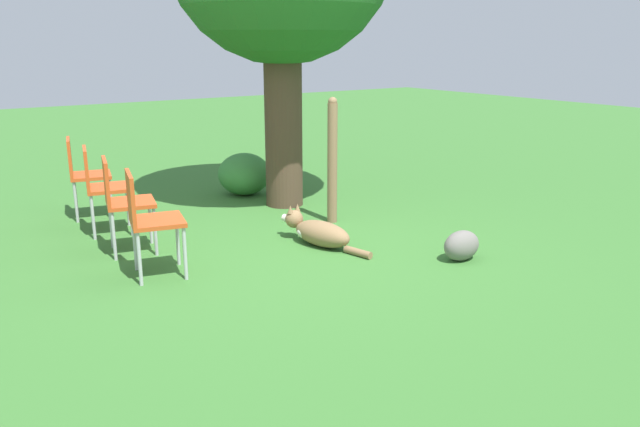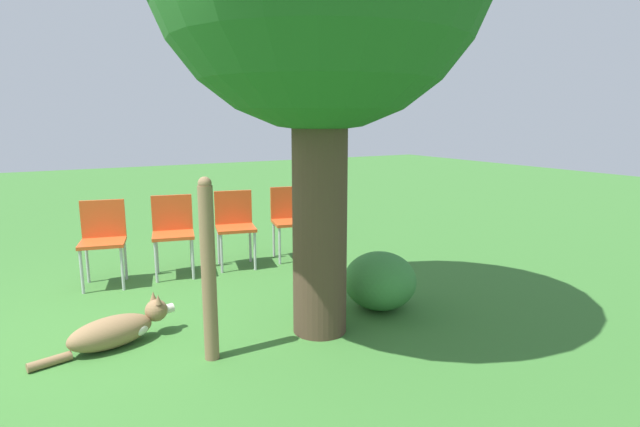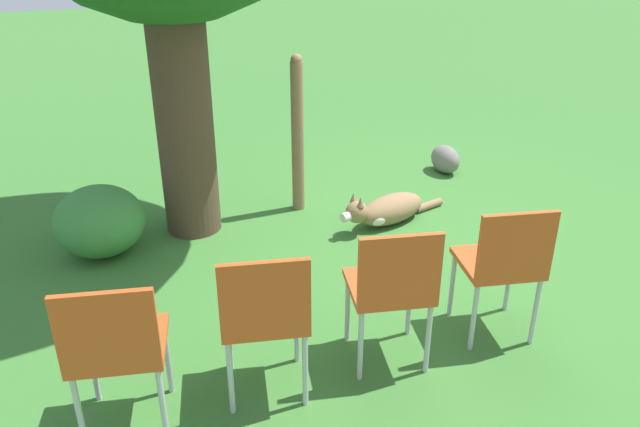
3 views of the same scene
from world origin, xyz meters
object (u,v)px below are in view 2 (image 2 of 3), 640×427
at_px(fence_post, 208,270).
at_px(red_chair_0, 103,235).
at_px(red_chair_2, 235,222).
at_px(red_chair_1, 173,228).
at_px(dog, 118,329).
at_px(red_chair_3, 290,216).

height_order(fence_post, red_chair_0, fence_post).
distance_m(fence_post, red_chair_2, 2.38).
bearing_deg(red_chair_2, red_chair_1, -77.88).
relative_size(fence_post, red_chair_1, 1.51).
height_order(dog, fence_post, fence_post).
distance_m(red_chair_0, red_chair_2, 1.44).
bearing_deg(red_chair_1, red_chair_3, 102.12).
height_order(fence_post, red_chair_3, fence_post).
xyz_separation_m(red_chair_1, red_chair_2, (0.01, 0.72, 0.00)).
bearing_deg(red_chair_3, fence_post, -25.20).
relative_size(dog, red_chair_2, 1.22).
bearing_deg(fence_post, dog, -135.40).
height_order(fence_post, red_chair_1, fence_post).
height_order(red_chair_0, red_chair_1, same).
bearing_deg(red_chair_1, dog, -14.00).
distance_m(dog, fence_post, 0.97).
distance_m(red_chair_1, red_chair_3, 1.44).
height_order(dog, red_chair_1, red_chair_1).
xyz_separation_m(fence_post, red_chair_2, (-2.16, 0.98, -0.15)).
relative_size(red_chair_0, red_chair_2, 1.00).
distance_m(fence_post, red_chair_0, 2.24).
bearing_deg(fence_post, red_chair_3, 141.69).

